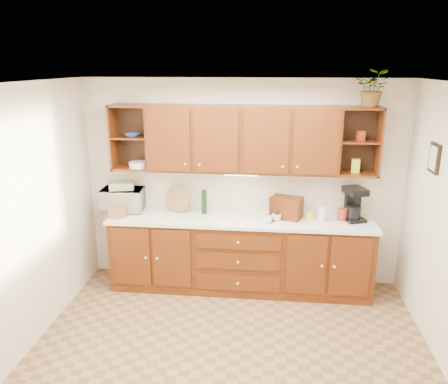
% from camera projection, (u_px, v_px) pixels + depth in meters
% --- Properties ---
extents(floor, '(4.00, 4.00, 0.00)m').
position_uv_depth(floor, '(228.00, 359.00, 4.23)').
color(floor, olive).
rests_on(floor, ground).
extents(ceiling, '(4.00, 4.00, 0.00)m').
position_uv_depth(ceiling, '(229.00, 84.00, 3.50)').
color(ceiling, white).
rests_on(ceiling, back_wall).
extents(back_wall, '(4.00, 0.00, 4.00)m').
position_uv_depth(back_wall, '(242.00, 183.00, 5.54)').
color(back_wall, beige).
rests_on(back_wall, floor).
extents(left_wall, '(0.00, 3.50, 3.50)m').
position_uv_depth(left_wall, '(16.00, 226.00, 4.07)').
color(left_wall, beige).
rests_on(left_wall, floor).
extents(base_cabinets, '(3.20, 0.60, 0.90)m').
position_uv_depth(base_cabinets, '(240.00, 255.00, 5.49)').
color(base_cabinets, '#391906').
rests_on(base_cabinets, floor).
extents(countertop, '(3.24, 0.64, 0.04)m').
position_uv_depth(countertop, '(240.00, 220.00, 5.35)').
color(countertop, silver).
rests_on(countertop, base_cabinets).
extents(upper_cabinets, '(3.20, 0.33, 0.80)m').
position_uv_depth(upper_cabinets, '(243.00, 139.00, 5.21)').
color(upper_cabinets, '#391906').
rests_on(upper_cabinets, back_wall).
extents(undercabinet_light, '(0.40, 0.05, 0.02)m').
position_uv_depth(undercabinet_light, '(241.00, 174.00, 5.28)').
color(undercabinet_light, white).
rests_on(undercabinet_light, upper_cabinets).
extents(framed_picture, '(0.03, 0.24, 0.30)m').
position_uv_depth(framed_picture, '(434.00, 158.00, 4.36)').
color(framed_picture, black).
rests_on(framed_picture, right_wall).
extents(wicker_basket, '(0.30, 0.30, 0.13)m').
position_uv_depth(wicker_basket, '(117.00, 211.00, 5.39)').
color(wicker_basket, '#A06E42').
rests_on(wicker_basket, countertop).
extents(microwave, '(0.54, 0.38, 0.29)m').
position_uv_depth(microwave, '(123.00, 200.00, 5.59)').
color(microwave, silver).
rests_on(microwave, countertop).
extents(towel_stack, '(0.34, 0.28, 0.09)m').
position_uv_depth(towel_stack, '(122.00, 185.00, 5.53)').
color(towel_stack, '#F0D970').
rests_on(towel_stack, microwave).
extents(wine_bottle, '(0.07, 0.07, 0.30)m').
position_uv_depth(wine_bottle, '(204.00, 202.00, 5.48)').
color(wine_bottle, black).
rests_on(wine_bottle, countertop).
extents(woven_tray, '(0.36, 0.21, 0.35)m').
position_uv_depth(woven_tray, '(178.00, 211.00, 5.58)').
color(woven_tray, '#A06E42').
rests_on(woven_tray, countertop).
extents(bread_box, '(0.43, 0.35, 0.26)m').
position_uv_depth(bread_box, '(286.00, 208.00, 5.32)').
color(bread_box, '#391906').
rests_on(bread_box, countertop).
extents(mug_tree, '(0.27, 0.27, 0.31)m').
position_uv_depth(mug_tree, '(270.00, 217.00, 5.24)').
color(mug_tree, '#391906').
rests_on(mug_tree, countertop).
extents(canister_red, '(0.12, 0.12, 0.14)m').
position_uv_depth(canister_red, '(342.00, 214.00, 5.26)').
color(canister_red, maroon).
rests_on(canister_red, countertop).
extents(canister_white, '(0.09, 0.09, 0.17)m').
position_uv_depth(canister_white, '(322.00, 214.00, 5.22)').
color(canister_white, white).
rests_on(canister_white, countertop).
extents(canister_yellow, '(0.11, 0.11, 0.10)m').
position_uv_depth(canister_yellow, '(310.00, 216.00, 5.27)').
color(canister_yellow, gold).
rests_on(canister_yellow, countertop).
extents(coffee_maker, '(0.30, 0.34, 0.41)m').
position_uv_depth(coffee_maker, '(354.00, 204.00, 5.25)').
color(coffee_maker, black).
rests_on(coffee_maker, countertop).
extents(bowl_stack, '(0.19, 0.19, 0.04)m').
position_uv_depth(bowl_stack, '(133.00, 135.00, 5.31)').
color(bowl_stack, navy).
rests_on(bowl_stack, upper_cabinets).
extents(plate_stack, '(0.22, 0.22, 0.07)m').
position_uv_depth(plate_stack, '(138.00, 165.00, 5.41)').
color(plate_stack, white).
rests_on(plate_stack, upper_cabinets).
extents(pantry_box_yellow, '(0.10, 0.08, 0.16)m').
position_uv_depth(pantry_box_yellow, '(355.00, 166.00, 5.14)').
color(pantry_box_yellow, gold).
rests_on(pantry_box_yellow, upper_cabinets).
extents(pantry_box_red, '(0.10, 0.09, 0.12)m').
position_uv_depth(pantry_box_red, '(361.00, 136.00, 5.02)').
color(pantry_box_red, maroon).
rests_on(pantry_box_red, upper_cabinets).
extents(potted_plant, '(0.46, 0.43, 0.41)m').
position_uv_depth(potted_plant, '(373.00, 88.00, 4.83)').
color(potted_plant, '#999999').
rests_on(potted_plant, upper_cabinets).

